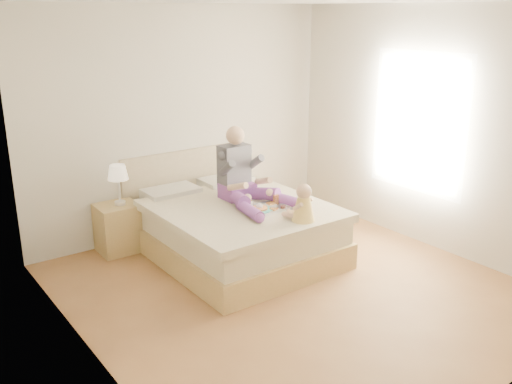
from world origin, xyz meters
TOP-DOWN VIEW (x-y plane):
  - room at (0.08, 0.01)m, footprint 4.02×4.22m
  - bed at (0.00, 1.08)m, footprint 1.70×2.18m
  - nightstand at (-1.00, 1.88)m, footprint 0.46×0.41m
  - lamp at (-0.97, 1.86)m, footprint 0.22×0.22m
  - adult at (0.14, 1.03)m, footprint 0.71×1.00m
  - tray at (0.15, 0.64)m, footprint 0.43×0.34m
  - baby at (0.25, 0.17)m, footprint 0.27×0.35m

SIDE VIEW (x-z plane):
  - nightstand at x=-1.00m, z-range 0.00..0.55m
  - bed at x=0.00m, z-range -0.18..0.82m
  - tray at x=0.15m, z-range 0.58..0.70m
  - baby at x=0.25m, z-range 0.57..0.96m
  - adult at x=0.14m, z-range 0.44..1.27m
  - lamp at x=-0.97m, z-range 0.67..1.13m
  - room at x=0.08m, z-range 0.15..2.87m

